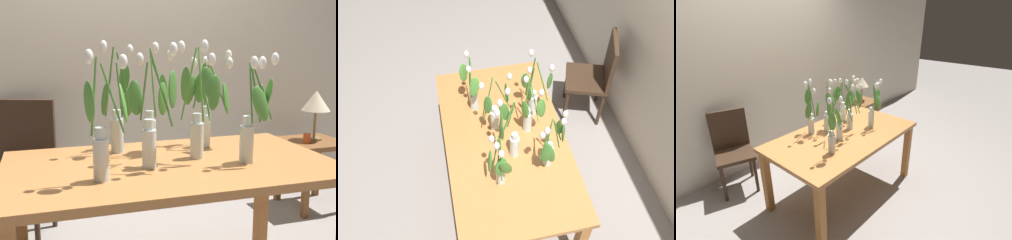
% 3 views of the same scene
% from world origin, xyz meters
% --- Properties ---
extents(room_wall_rear, '(9.00, 0.10, 2.70)m').
position_xyz_m(room_wall_rear, '(0.00, 1.35, 1.35)').
color(room_wall_rear, beige).
rests_on(room_wall_rear, ground).
extents(dining_table, '(1.60, 0.90, 0.74)m').
position_xyz_m(dining_table, '(0.00, 0.00, 0.65)').
color(dining_table, '#B7753D').
rests_on(dining_table, ground).
extents(tulip_vase_0, '(0.22, 0.24, 0.58)m').
position_xyz_m(tulip_vase_0, '(-0.11, -0.05, 0.93)').
color(tulip_vase_0, silver).
rests_on(tulip_vase_0, dining_table).
extents(tulip_vase_1, '(0.20, 0.17, 0.59)m').
position_xyz_m(tulip_vase_1, '(0.14, 0.00, 0.97)').
color(tulip_vase_1, silver).
rests_on(tulip_vase_1, dining_table).
extents(tulip_vase_2, '(0.27, 0.22, 0.54)m').
position_xyz_m(tulip_vase_2, '(0.29, 0.25, 0.96)').
color(tulip_vase_2, silver).
rests_on(tulip_vase_2, dining_table).
extents(tulip_vase_3, '(0.18, 0.18, 0.58)m').
position_xyz_m(tulip_vase_3, '(-0.04, 0.19, 0.92)').
color(tulip_vase_3, silver).
rests_on(tulip_vase_3, dining_table).
extents(tulip_vase_4, '(0.21, 0.23, 0.59)m').
position_xyz_m(tulip_vase_4, '(-0.21, 0.26, 0.95)').
color(tulip_vase_4, silver).
rests_on(tulip_vase_4, dining_table).
extents(tulip_vase_5, '(0.18, 0.16, 0.53)m').
position_xyz_m(tulip_vase_5, '(0.38, -0.12, 0.94)').
color(tulip_vase_5, silver).
rests_on(tulip_vase_5, dining_table).
extents(tulip_vase_6, '(0.21, 0.15, 0.55)m').
position_xyz_m(tulip_vase_6, '(-0.36, -0.18, 0.93)').
color(tulip_vase_6, silver).
rests_on(tulip_vase_6, dining_table).
extents(dining_chair, '(0.51, 0.51, 0.93)m').
position_xyz_m(dining_chair, '(-0.74, 1.04, 0.52)').
color(dining_chair, '#382619').
rests_on(dining_chair, ground).
extents(side_table, '(0.44, 0.44, 0.55)m').
position_xyz_m(side_table, '(1.47, 0.86, 0.43)').
color(side_table, brown).
rests_on(side_table, ground).
extents(table_lamp, '(0.22, 0.22, 0.40)m').
position_xyz_m(table_lamp, '(1.48, 0.88, 0.86)').
color(table_lamp, olive).
rests_on(table_lamp, side_table).
extents(pillar_candle, '(0.06, 0.06, 0.07)m').
position_xyz_m(pillar_candle, '(1.36, 0.80, 0.59)').
color(pillar_candle, '#CC4C23').
rests_on(pillar_candle, side_table).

